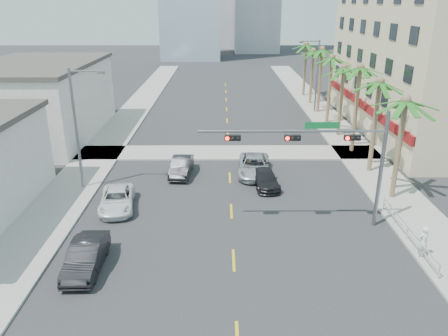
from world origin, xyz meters
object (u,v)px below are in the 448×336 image
car_lane_center (254,166)px  car_lane_right (265,179)px  traffic_signal_mast (330,150)px  pedestrian (423,242)px  car_lane_left (181,166)px  car_parked_mid (86,256)px  car_parked_far (117,200)px

car_lane_center → car_lane_right: car_lane_center is taller
traffic_signal_mast → pedestrian: size_ratio=6.08×
traffic_signal_mast → car_lane_left: (-9.73, 8.74, -4.34)m
traffic_signal_mast → car_lane_right: size_ratio=2.60×
car_parked_mid → car_lane_center: 16.69m
traffic_signal_mast → car_parked_far: traffic_signal_mast is taller
traffic_signal_mast → car_lane_center: 10.50m
car_lane_right → pedestrian: bearing=-58.7°
car_lane_center → car_parked_far: bearing=-143.5°
car_lane_right → car_lane_left: bearing=154.5°
car_lane_center → car_lane_right: bearing=-70.7°
traffic_signal_mast → car_parked_mid: 15.01m
traffic_signal_mast → pedestrian: traffic_signal_mast is taller
car_lane_right → pedestrian: 12.71m
car_parked_mid → car_lane_left: car_parked_mid is taller
car_parked_far → car_lane_right: (10.49, 3.80, -0.04)m
car_parked_mid → pedestrian: (18.10, 0.86, 0.31)m
car_parked_mid → pedestrian: bearing=1.5°
car_parked_far → car_lane_left: (3.85, 6.22, 0.06)m
car_lane_left → car_lane_center: car_lane_center is taller
car_lane_center → traffic_signal_mast: bearing=-62.9°
car_parked_mid → car_lane_left: 13.99m
car_lane_right → car_lane_center: bearing=100.0°
traffic_signal_mast → pedestrian: bearing=-40.4°
car_parked_mid → car_parked_far: 7.23m
car_parked_far → car_lane_right: car_parked_far is taller
car_lane_right → pedestrian: size_ratio=2.34×
car_parked_mid → car_parked_far: size_ratio=0.96×
traffic_signal_mast → car_lane_right: traffic_signal_mast is taller
traffic_signal_mast → car_lane_right: bearing=116.1°
traffic_signal_mast → car_lane_center: size_ratio=2.06×
traffic_signal_mast → car_lane_left: bearing=138.1°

